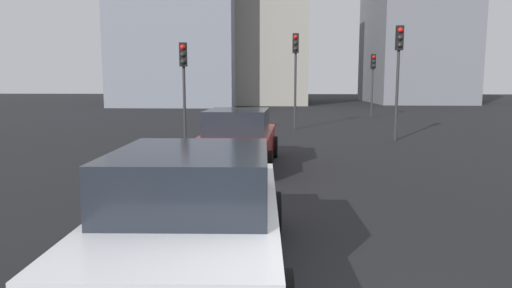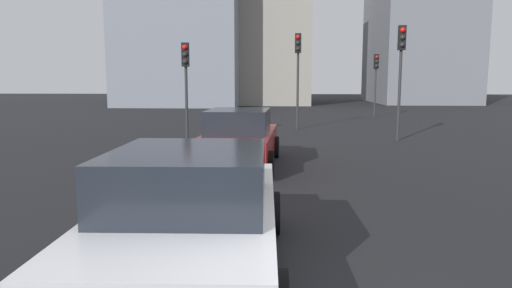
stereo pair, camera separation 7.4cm
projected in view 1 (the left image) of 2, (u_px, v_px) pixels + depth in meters
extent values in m
cube|color=maroon|center=(239.00, 144.00, 12.32)|extent=(4.70, 1.92, 0.66)
cube|color=#1E232B|center=(237.00, 121.00, 12.01)|extent=(2.14, 1.62, 0.62)
cylinder|color=black|center=(274.00, 147.00, 13.71)|extent=(0.65, 0.24, 0.64)
cylinder|color=black|center=(216.00, 146.00, 13.85)|extent=(0.65, 0.24, 0.64)
cylinder|color=black|center=(268.00, 164.00, 10.87)|extent=(0.65, 0.24, 0.64)
cylinder|color=black|center=(195.00, 163.00, 11.01)|extent=(0.65, 0.24, 0.64)
cube|color=red|center=(255.00, 154.00, 9.95)|extent=(0.04, 0.20, 0.11)
cube|color=red|center=(197.00, 153.00, 10.05)|extent=(0.04, 0.20, 0.11)
cube|color=silver|center=(196.00, 225.00, 5.39)|extent=(4.64, 2.06, 0.65)
cube|color=#1E232B|center=(192.00, 177.00, 5.08)|extent=(2.12, 1.74, 0.61)
cylinder|color=black|center=(273.00, 213.00, 6.82)|extent=(0.65, 0.24, 0.64)
cylinder|color=black|center=(147.00, 212.00, 6.85)|extent=(0.65, 0.24, 0.64)
cylinder|color=#2D2D30|center=(295.00, 92.00, 21.68)|extent=(0.11, 0.11, 3.59)
cube|color=black|center=(296.00, 43.00, 21.32)|extent=(0.23, 0.30, 0.90)
sphere|color=red|center=(296.00, 37.00, 21.17)|extent=(0.20, 0.20, 0.20)
sphere|color=black|center=(295.00, 43.00, 21.21)|extent=(0.20, 0.20, 0.20)
sphere|color=black|center=(295.00, 49.00, 21.24)|extent=(0.20, 0.20, 0.20)
cylinder|color=#2D2D30|center=(184.00, 103.00, 17.76)|extent=(0.11, 0.11, 2.84)
cube|color=black|center=(183.00, 55.00, 17.44)|extent=(0.22, 0.29, 0.90)
sphere|color=red|center=(183.00, 47.00, 17.30)|extent=(0.20, 0.20, 0.20)
sphere|color=black|center=(183.00, 54.00, 17.33)|extent=(0.20, 0.20, 0.20)
sphere|color=black|center=(183.00, 62.00, 17.37)|extent=(0.20, 0.20, 0.20)
cylinder|color=#2D2D30|center=(372.00, 93.00, 28.63)|extent=(0.11, 0.11, 3.04)
cube|color=black|center=(373.00, 62.00, 28.31)|extent=(0.21, 0.29, 0.90)
sphere|color=red|center=(374.00, 57.00, 28.16)|extent=(0.20, 0.20, 0.20)
sphere|color=black|center=(374.00, 61.00, 28.20)|extent=(0.20, 0.20, 0.20)
sphere|color=black|center=(374.00, 66.00, 28.23)|extent=(0.20, 0.20, 0.20)
cylinder|color=#2D2D30|center=(397.00, 96.00, 17.46)|extent=(0.11, 0.11, 3.44)
cube|color=black|center=(400.00, 38.00, 17.11)|extent=(0.22, 0.29, 0.90)
sphere|color=red|center=(400.00, 30.00, 16.96)|extent=(0.20, 0.20, 0.20)
sphere|color=black|center=(400.00, 38.00, 17.00)|extent=(0.20, 0.20, 0.20)
sphere|color=black|center=(400.00, 45.00, 17.03)|extent=(0.20, 0.20, 0.20)
cube|color=slate|center=(414.00, 22.00, 49.40)|extent=(14.71, 9.19, 17.32)
cube|color=gray|center=(266.00, 23.00, 47.92)|extent=(13.74, 8.28, 16.75)
cube|color=gray|center=(183.00, 16.00, 44.71)|extent=(14.39, 10.98, 17.18)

